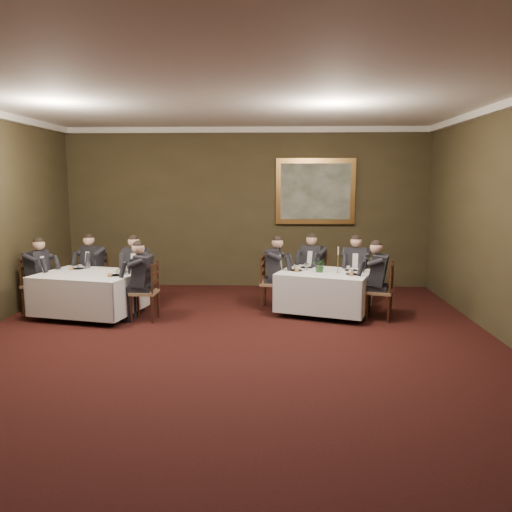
# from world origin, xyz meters

# --- Properties ---
(ground) EXTENTS (10.00, 10.00, 0.00)m
(ground) POSITION_xyz_m (0.00, 0.00, 0.00)
(ground) COLOR black
(ground) RESTS_ON ground
(ceiling) EXTENTS (8.00, 10.00, 0.10)m
(ceiling) POSITION_xyz_m (0.00, 0.00, 3.50)
(ceiling) COLOR silver
(ceiling) RESTS_ON back_wall
(back_wall) EXTENTS (8.00, 0.10, 3.50)m
(back_wall) POSITION_xyz_m (0.00, 5.00, 1.75)
(back_wall) COLOR #362F1B
(back_wall) RESTS_ON ground
(front_wall) EXTENTS (8.00, 0.10, 3.50)m
(front_wall) POSITION_xyz_m (0.00, -5.00, 1.75)
(front_wall) COLOR #362F1B
(front_wall) RESTS_ON ground
(crown_molding) EXTENTS (8.00, 10.00, 0.12)m
(crown_molding) POSITION_xyz_m (0.00, 0.00, 3.44)
(crown_molding) COLOR white
(crown_molding) RESTS_ON back_wall
(table_main) EXTENTS (1.85, 1.62, 0.67)m
(table_main) POSITION_xyz_m (1.51, 2.63, 0.45)
(table_main) COLOR black
(table_main) RESTS_ON ground
(table_second) EXTENTS (1.92, 1.61, 0.67)m
(table_second) POSITION_xyz_m (-2.60, 2.33, 0.45)
(table_second) COLOR black
(table_second) RESTS_ON ground
(chair_main_backleft) EXTENTS (0.59, 0.59, 1.00)m
(chair_main_backleft) POSITION_xyz_m (1.38, 3.51, 0.28)
(chair_main_backleft) COLOR #856343
(chair_main_backleft) RESTS_ON ground
(diner_main_backleft) EXTENTS (0.59, 0.62, 1.35)m
(diner_main_backleft) POSITION_xyz_m (1.38, 3.50, 0.51)
(diner_main_backleft) COLOR black
(diner_main_backleft) RESTS_ON chair_main_backleft
(chair_main_backright) EXTENTS (0.53, 0.52, 1.00)m
(chair_main_backright) POSITION_xyz_m (2.16, 3.24, 0.28)
(chair_main_backright) COLOR #856343
(chair_main_backright) RESTS_ON ground
(diner_main_backright) EXTENTS (0.51, 0.56, 1.35)m
(diner_main_backright) POSITION_xyz_m (2.16, 3.23, 0.51)
(diner_main_backright) COLOR black
(diner_main_backright) RESTS_ON chair_main_backright
(chair_main_endleft) EXTENTS (0.48, 0.50, 1.00)m
(chair_main_endleft) POSITION_xyz_m (0.59, 2.94, 0.28)
(chair_main_endleft) COLOR #856343
(chair_main_endleft) RESTS_ON ground
(diner_main_endleft) EXTENTS (0.54, 0.47, 1.35)m
(diner_main_endleft) POSITION_xyz_m (0.60, 2.94, 0.51)
(diner_main_endleft) COLOR black
(diner_main_endleft) RESTS_ON chair_main_endleft
(chair_main_endright) EXTENTS (0.53, 0.55, 1.00)m
(chair_main_endright) POSITION_xyz_m (2.43, 2.31, 0.28)
(chair_main_endright) COLOR #856343
(chair_main_endright) RESTS_ON ground
(diner_main_endright) EXTENTS (0.58, 0.53, 1.35)m
(diner_main_endright) POSITION_xyz_m (2.42, 2.31, 0.51)
(diner_main_endright) COLOR black
(diner_main_endright) RESTS_ON chair_main_endright
(chair_sec_backleft) EXTENTS (0.58, 0.57, 1.00)m
(chair_sec_backleft) POSITION_xyz_m (-2.86, 3.27, 0.28)
(chair_sec_backleft) COLOR #856343
(chair_sec_backleft) RESTS_ON ground
(diner_sec_backleft) EXTENTS (0.57, 0.61, 1.35)m
(diner_sec_backleft) POSITION_xyz_m (-2.86, 3.26, 0.51)
(diner_sec_backleft) COLOR black
(diner_sec_backleft) RESTS_ON chair_sec_backleft
(chair_sec_backright) EXTENTS (0.45, 0.43, 1.00)m
(chair_sec_backright) POSITION_xyz_m (-1.98, 3.08, 0.28)
(chair_sec_backright) COLOR #856343
(chair_sec_backright) RESTS_ON ground
(diner_sec_backright) EXTENTS (0.42, 0.49, 1.35)m
(diner_sec_backright) POSITION_xyz_m (-1.98, 3.07, 0.51)
(diner_sec_backright) COLOR black
(diner_sec_backright) RESTS_ON chair_sec_backright
(chair_sec_endright) EXTENTS (0.43, 0.45, 1.00)m
(chair_sec_endright) POSITION_xyz_m (-1.56, 2.11, 0.28)
(chair_sec_endright) COLOR #856343
(chair_sec_endright) RESTS_ON ground
(diner_sec_endright) EXTENTS (0.49, 0.43, 1.35)m
(diner_sec_endright) POSITION_xyz_m (-1.57, 2.11, 0.51)
(diner_sec_endright) COLOR black
(diner_sec_endright) RESTS_ON chair_sec_endright
(chair_sec_endleft) EXTENTS (0.50, 0.52, 1.00)m
(chair_sec_endleft) POSITION_xyz_m (-3.64, 2.56, 0.28)
(chair_sec_endleft) COLOR #856343
(chair_sec_endleft) RESTS_ON ground
(diner_sec_endleft) EXTENTS (0.55, 0.49, 1.35)m
(diner_sec_endleft) POSITION_xyz_m (-3.63, 2.56, 0.51)
(diner_sec_endleft) COLOR black
(diner_sec_endleft) RESTS_ON chair_sec_endleft
(centerpiece) EXTENTS (0.29, 0.28, 0.26)m
(centerpiece) POSITION_xyz_m (1.43, 2.58, 0.90)
(centerpiece) COLOR #2D5926
(centerpiece) RESTS_ON table_main
(candlestick) EXTENTS (0.07, 0.07, 0.48)m
(candlestick) POSITION_xyz_m (1.73, 2.52, 0.94)
(candlestick) COLOR gold
(candlestick) RESTS_ON table_main
(place_setting_table_main) EXTENTS (0.33, 0.31, 0.14)m
(place_setting_table_main) POSITION_xyz_m (1.28, 3.09, 0.80)
(place_setting_table_main) COLOR white
(place_setting_table_main) RESTS_ON table_main
(place_setting_table_second) EXTENTS (0.33, 0.31, 0.14)m
(place_setting_table_second) POSITION_xyz_m (-2.91, 2.80, 0.80)
(place_setting_table_second) COLOR white
(place_setting_table_second) RESTS_ON table_second
(painting) EXTENTS (1.73, 0.09, 1.43)m
(painting) POSITION_xyz_m (1.51, 4.94, 2.12)
(painting) COLOR #E5A753
(painting) RESTS_ON back_wall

